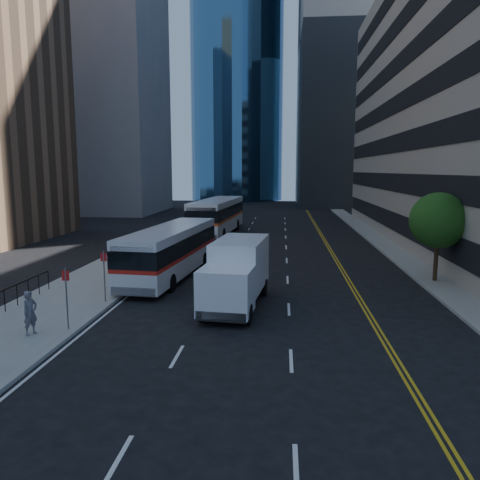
% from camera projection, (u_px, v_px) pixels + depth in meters
% --- Properties ---
extents(ground, '(160.00, 160.00, 0.00)m').
position_uv_depth(ground, '(278.00, 323.00, 20.07)').
color(ground, black).
rests_on(ground, ground).
extents(sidewalk_west, '(5.00, 90.00, 0.15)m').
position_uv_depth(sidewalk_west, '(173.00, 236.00, 45.62)').
color(sidewalk_west, gray).
rests_on(sidewalk_west, ground).
extents(sidewalk_east, '(2.00, 90.00, 0.15)m').
position_uv_depth(sidewalk_east, '(377.00, 239.00, 43.88)').
color(sidewalk_east, gray).
rests_on(sidewalk_east, ground).
extents(office_tower_north, '(30.00, 28.00, 60.00)m').
position_uv_depth(office_tower_north, '(383.00, 39.00, 84.94)').
color(office_tower_north, gray).
rests_on(office_tower_north, ground).
extents(glass_tower, '(20.00, 20.00, 80.00)m').
position_uv_depth(glass_tower, '(237.00, 10.00, 98.75)').
color(glass_tower, '#305A81').
rests_on(glass_tower, ground).
extents(midrise_west, '(18.00, 18.00, 35.00)m').
position_uv_depth(midrise_west, '(99.00, 97.00, 71.19)').
color(midrise_west, gray).
rests_on(midrise_west, ground).
extents(street_tree, '(3.20, 3.20, 5.10)m').
position_uv_depth(street_tree, '(438.00, 221.00, 26.61)').
color(street_tree, '#332114').
rests_on(street_tree, sidewalk_east).
extents(bus_front, '(3.67, 11.97, 3.04)m').
position_uv_depth(bus_front, '(171.00, 250.00, 28.57)').
color(bus_front, silver).
rests_on(bus_front, ground).
extents(bus_rear, '(4.01, 13.91, 3.54)m').
position_uv_depth(bus_rear, '(218.00, 215.00, 47.50)').
color(bus_rear, silver).
rests_on(bus_rear, ground).
extents(box_truck, '(2.89, 6.74, 3.13)m').
position_uv_depth(box_truck, '(237.00, 273.00, 22.26)').
color(box_truck, white).
rests_on(box_truck, ground).
extents(pedestrian, '(0.61, 0.74, 1.74)m').
position_uv_depth(pedestrian, '(30.00, 313.00, 18.08)').
color(pedestrian, '#58575F').
rests_on(pedestrian, sidewalk_west).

